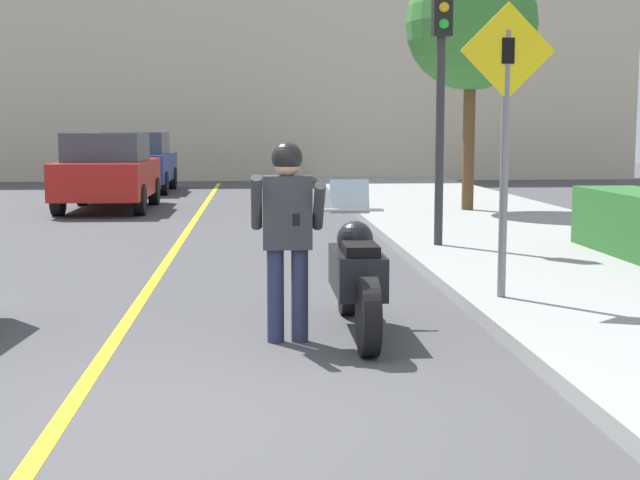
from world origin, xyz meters
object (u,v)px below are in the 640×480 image
at_px(motorcycle, 357,275).
at_px(person_biker, 287,222).
at_px(street_tree, 471,25).
at_px(traffic_light, 441,62).
at_px(parked_car_red, 108,171).
at_px(parked_car_blue, 138,162).
at_px(crossing_sign, 506,122).

bearing_deg(motorcycle, person_biker, -153.65).
bearing_deg(street_tree, traffic_light, -107.51).
distance_m(person_biker, parked_car_red, 12.97).
xyz_separation_m(street_tree, parked_car_red, (-7.50, 1.94, -2.97)).
bearing_deg(traffic_light, parked_car_blue, 114.01).
relative_size(street_tree, parked_car_red, 1.20).
bearing_deg(traffic_light, crossing_sign, -92.80).
relative_size(traffic_light, parked_car_blue, 0.87).
xyz_separation_m(person_biker, parked_car_blue, (-3.55, 18.24, -0.15)).
bearing_deg(traffic_light, person_biker, -114.51).
bearing_deg(person_biker, street_tree, 69.05).
height_order(crossing_sign, parked_car_blue, crossing_sign).
bearing_deg(street_tree, person_biker, -110.95).
bearing_deg(crossing_sign, parked_car_red, 116.16).
bearing_deg(crossing_sign, parked_car_blue, 108.35).
relative_size(person_biker, parked_car_red, 0.39).
xyz_separation_m(street_tree, parked_car_blue, (-7.60, 7.68, -2.97)).
distance_m(motorcycle, traffic_light, 5.51).
height_order(person_biker, crossing_sign, crossing_sign).
bearing_deg(crossing_sign, person_biker, -151.76).
distance_m(person_biker, traffic_light, 5.82).
distance_m(traffic_light, street_tree, 5.87).
bearing_deg(parked_car_red, street_tree, -14.47).
relative_size(street_tree, parked_car_blue, 1.20).
xyz_separation_m(person_biker, crossing_sign, (2.12, 1.14, 0.82)).
height_order(traffic_light, parked_car_red, traffic_light).
xyz_separation_m(motorcycle, street_tree, (3.44, 10.26, 3.32)).
bearing_deg(parked_car_blue, street_tree, -45.29).
bearing_deg(street_tree, motorcycle, -108.52).
relative_size(crossing_sign, traffic_light, 0.77).
xyz_separation_m(crossing_sign, street_tree, (1.92, 9.42, 2.00)).
relative_size(crossing_sign, parked_car_blue, 0.67).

